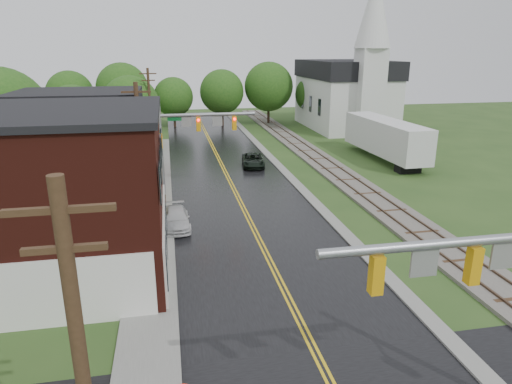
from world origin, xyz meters
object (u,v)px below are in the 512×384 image
object	(u,v)px
church	(348,87)
traffic_signal_near	(495,281)
brick_building	(13,197)
pickup_white	(176,219)
semi_trailer	(386,137)
suv_dark	(253,160)
tree_left_b	(3,118)
utility_pole_b	(141,150)
tree_left_e	(132,106)
traffic_signal_far	(189,131)
tree_left_c	(76,117)
utility_pole_c	(150,108)

from	to	relation	value
church	traffic_signal_near	world-z (taller)	church
brick_building	pickup_white	distance (m)	9.89
traffic_signal_near	semi_trailer	bearing A→B (deg)	68.18
brick_building	suv_dark	xyz separation A→B (m)	(15.40, 19.74, -3.54)
brick_building	tree_left_b	distance (m)	17.80
utility_pole_b	pickup_white	size ratio (longest dim) A/B	2.25
church	tree_left_b	xyz separation A→B (m)	(-37.85, -21.84, -0.12)
traffic_signal_near	tree_left_e	size ratio (longest dim) A/B	0.90
traffic_signal_near	traffic_signal_far	world-z (taller)	same
tree_left_e	suv_dark	distance (m)	16.75
tree_left_e	semi_trailer	size ratio (longest dim) A/B	0.61
tree_left_b	tree_left_c	bearing A→B (deg)	63.44
utility_pole_c	traffic_signal_far	bearing A→B (deg)	-78.91
tree_left_b	church	bearing A→B (deg)	29.99
brick_building	utility_pole_c	xyz separation A→B (m)	(5.68, 29.00, 0.57)
tree_left_c	pickup_white	xyz separation A→B (m)	(9.05, -19.80, -3.93)
brick_building	semi_trailer	distance (m)	35.22
utility_pole_b	tree_left_e	xyz separation A→B (m)	(-2.05, 23.90, 0.09)
traffic_signal_far	brick_building	bearing A→B (deg)	-126.92
utility_pole_c	tree_left_b	size ratio (longest dim) A/B	0.93
tree_left_c	suv_dark	bearing A→B (deg)	-17.09
brick_building	pickup_white	world-z (taller)	brick_building
tree_left_c	traffic_signal_far	bearing A→B (deg)	-51.18
utility_pole_b	utility_pole_c	world-z (taller)	same
utility_pole_c	utility_pole_b	bearing A→B (deg)	-90.00
utility_pole_c	suv_dark	bearing A→B (deg)	-43.61
tree_left_b	tree_left_e	size ratio (longest dim) A/B	1.19
utility_pole_c	brick_building	bearing A→B (deg)	-101.09
semi_trailer	tree_left_c	bearing A→B (deg)	170.48
church	tree_left_e	bearing A→B (deg)	-164.80
tree_left_c	tree_left_e	xyz separation A→B (m)	(5.00, 6.00, 0.30)
suv_dark	pickup_white	size ratio (longest dim) A/B	1.10
utility_pole_b	church	bearing A→B (deg)	49.82
church	semi_trailer	size ratio (longest dim) A/B	1.50
suv_dark	utility_pole_b	bearing A→B (deg)	-120.54
pickup_white	semi_trailer	size ratio (longest dim) A/B	0.30
tree_left_c	pickup_white	bearing A→B (deg)	-65.44
tree_left_c	church	bearing A→B (deg)	22.24
church	tree_left_e	xyz separation A→B (m)	(-28.85, -7.84, -1.02)
brick_building	tree_left_e	size ratio (longest dim) A/B	1.75
traffic_signal_near	pickup_white	world-z (taller)	traffic_signal_near
utility_pole_c	tree_left_b	world-z (taller)	tree_left_b
church	traffic_signal_near	xyz separation A→B (m)	(-16.53, -51.74, -0.87)
utility_pole_b	semi_trailer	size ratio (longest dim) A/B	0.68
tree_left_b	pickup_white	xyz separation A→B (m)	(13.05, -11.80, -5.14)
tree_left_c	brick_building	bearing A→B (deg)	-86.86
utility_pole_b	semi_trailer	bearing A→B (deg)	28.67
tree_left_c	tree_left_e	distance (m)	7.82
traffic_signal_far	utility_pole_c	distance (m)	17.33
traffic_signal_near	utility_pole_b	distance (m)	22.49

